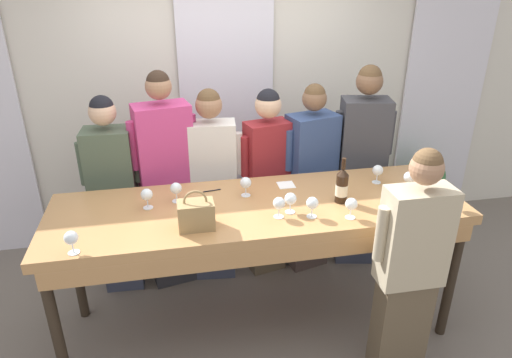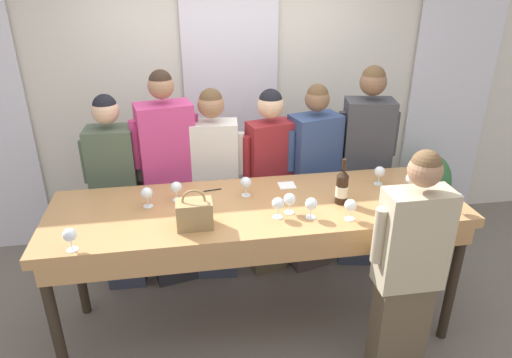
{
  "view_description": "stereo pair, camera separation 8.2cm",
  "coord_description": "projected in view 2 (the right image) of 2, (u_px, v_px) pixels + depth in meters",
  "views": [
    {
      "loc": [
        -0.55,
        -2.7,
        2.51
      ],
      "look_at": [
        0.0,
        0.09,
        1.2
      ],
      "focal_mm": 32.0,
      "sensor_mm": 36.0,
      "label": 1
    },
    {
      "loc": [
        -0.47,
        -2.71,
        2.51
      ],
      "look_at": [
        0.0,
        0.09,
        1.2
      ],
      "focal_mm": 32.0,
      "sensor_mm": 36.0,
      "label": 2
    }
  ],
  "objects": [
    {
      "name": "wine_glass_by_bottle",
      "position": [
        278.0,
        204.0,
        2.91
      ],
      "size": [
        0.08,
        0.08,
        0.14
      ],
      "color": "white",
      "rests_on": "tasting_bar"
    },
    {
      "name": "tasting_bar",
      "position": [
        259.0,
        217.0,
        3.13
      ],
      "size": [
        2.82,
        0.87,
        1.05
      ],
      "color": "#B27F4C",
      "rests_on": "ground_plane"
    },
    {
      "name": "wine_glass_front_mid",
      "position": [
        457.0,
        199.0,
        2.97
      ],
      "size": [
        0.08,
        0.08,
        0.14
      ],
      "color": "white",
      "rests_on": "tasting_bar"
    },
    {
      "name": "curtain_panel_right",
      "position": [
        450.0,
        94.0,
        4.66
      ],
      "size": [
        0.87,
        0.03,
        2.69
      ],
      "color": "white",
      "rests_on": "ground_plane"
    },
    {
      "name": "ground_plane",
      "position": [
        258.0,
        323.0,
        3.55
      ],
      "size": [
        18.0,
        18.0,
        0.0
      ],
      "primitive_type": "plane",
      "color": "#70665B"
    },
    {
      "name": "guest_olive_jacket",
      "position": [
        117.0,
        194.0,
        3.66
      ],
      "size": [
        0.47,
        0.27,
        1.67
      ],
      "color": "#383D51",
      "rests_on": "ground_plane"
    },
    {
      "name": "guest_navy_coat",
      "position": [
        313.0,
        180.0,
        3.91
      ],
      "size": [
        0.51,
        0.34,
        1.69
      ],
      "color": "#473833",
      "rests_on": "ground_plane"
    },
    {
      "name": "wine_glass_back_mid",
      "position": [
        380.0,
        172.0,
        3.36
      ],
      "size": [
        0.08,
        0.08,
        0.14
      ],
      "color": "white",
      "rests_on": "tasting_bar"
    },
    {
      "name": "wine_glass_center_left",
      "position": [
        351.0,
        206.0,
        2.88
      ],
      "size": [
        0.08,
        0.08,
        0.14
      ],
      "color": "white",
      "rests_on": "tasting_bar"
    },
    {
      "name": "handbag",
      "position": [
        194.0,
        213.0,
        2.8
      ],
      "size": [
        0.22,
        0.14,
        0.26
      ],
      "color": "#997A4C",
      "rests_on": "tasting_bar"
    },
    {
      "name": "wine_glass_front_left",
      "position": [
        176.0,
        188.0,
        3.12
      ],
      "size": [
        0.08,
        0.08,
        0.14
      ],
      "color": "white",
      "rests_on": "tasting_bar"
    },
    {
      "name": "wine_bottle",
      "position": [
        342.0,
        187.0,
        3.08
      ],
      "size": [
        0.08,
        0.08,
        0.32
      ],
      "color": "black",
      "rests_on": "tasting_bar"
    },
    {
      "name": "curtain_panel_center",
      "position": [
        231.0,
        104.0,
        4.32
      ],
      "size": [
        0.87,
        0.03,
        2.69
      ],
      "color": "white",
      "rests_on": "ground_plane"
    },
    {
      "name": "wine_glass_center_right",
      "position": [
        246.0,
        183.0,
        3.19
      ],
      "size": [
        0.08,
        0.08,
        0.14
      ],
      "color": "white",
      "rests_on": "tasting_bar"
    },
    {
      "name": "guest_striped_shirt",
      "position": [
        269.0,
        180.0,
        3.84
      ],
      "size": [
        0.48,
        0.29,
        1.66
      ],
      "color": "brown",
      "rests_on": "ground_plane"
    },
    {
      "name": "napkin",
      "position": [
        287.0,
        185.0,
        3.38
      ],
      "size": [
        0.12,
        0.12,
        0.0
      ],
      "color": "white",
      "rests_on": "tasting_bar"
    },
    {
      "name": "potted_plant",
      "position": [
        429.0,
        187.0,
        4.66
      ],
      "size": [
        0.41,
        0.41,
        0.83
      ],
      "color": "#935B3D",
      "rests_on": "ground_plane"
    },
    {
      "name": "guest_cream_sweater",
      "position": [
        214.0,
        185.0,
        3.78
      ],
      "size": [
        0.51,
        0.26,
        1.69
      ],
      "color": "#383D51",
      "rests_on": "ground_plane"
    },
    {
      "name": "pen",
      "position": [
        213.0,
        190.0,
        3.3
      ],
      "size": [
        0.13,
        0.03,
        0.01
      ],
      "color": "black",
      "rests_on": "tasting_bar"
    },
    {
      "name": "wine_glass_front_right",
      "position": [
        311.0,
        204.0,
        2.9
      ],
      "size": [
        0.08,
        0.08,
        0.14
      ],
      "color": "white",
      "rests_on": "tasting_bar"
    },
    {
      "name": "host_pouring",
      "position": [
        408.0,
        274.0,
        2.72
      ],
      "size": [
        0.5,
        0.21,
        1.64
      ],
      "color": "brown",
      "rests_on": "ground_plane"
    },
    {
      "name": "wine_glass_back_left",
      "position": [
        290.0,
        200.0,
        2.96
      ],
      "size": [
        0.08,
        0.08,
        0.14
      ],
      "color": "white",
      "rests_on": "tasting_bar"
    },
    {
      "name": "guest_beige_cap",
      "position": [
        364.0,
        168.0,
        3.95
      ],
      "size": [
        0.51,
        0.34,
        1.82
      ],
      "color": "#383D51",
      "rests_on": "ground_plane"
    },
    {
      "name": "wine_glass_center_mid",
      "position": [
        70.0,
        235.0,
        2.56
      ],
      "size": [
        0.08,
        0.08,
        0.14
      ],
      "color": "white",
      "rests_on": "tasting_bar"
    },
    {
      "name": "guest_pink_top",
      "position": [
        169.0,
        182.0,
        3.7
      ],
      "size": [
        0.54,
        0.33,
        1.84
      ],
      "color": "#28282D",
      "rests_on": "ground_plane"
    },
    {
      "name": "wall_back",
      "position": [
        231.0,
        96.0,
        4.36
      ],
      "size": [
        12.0,
        0.06,
        2.8
      ],
      "color": "silver",
      "rests_on": "ground_plane"
    },
    {
      "name": "wine_glass_near_host",
      "position": [
        147.0,
        194.0,
        3.04
      ],
      "size": [
        0.08,
        0.08,
        0.14
      ],
      "color": "white",
      "rests_on": "tasting_bar"
    },
    {
      "name": "wine_glass_back_right",
      "position": [
        411.0,
        179.0,
        3.24
      ],
      "size": [
        0.08,
        0.08,
        0.14
      ],
      "color": "white",
      "rests_on": "tasting_bar"
    }
  ]
}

